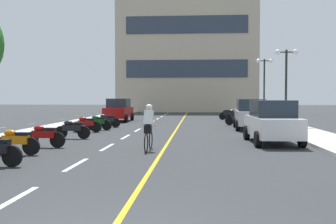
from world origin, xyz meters
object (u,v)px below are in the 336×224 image
Objects in this scene: motorcycle_10 at (236,116)px; parked_car_far at (119,110)px; motorcycle_11 at (229,114)px; cyclist_rider at (149,126)px; motorcycle_5 at (72,129)px; motorcycle_7 at (98,122)px; motorcycle_9 at (237,118)px; motorcycle_4 at (44,135)px; motorcycle_12 at (230,113)px; street_lamp_mid at (286,69)px; motorcycle_8 at (107,120)px; street_lamp_far at (264,75)px; parked_car_mid at (251,114)px; motorcycle_3 at (15,141)px; motorcycle_6 at (86,124)px; parked_car_near at (272,122)px.

parked_car_far is at bearing 178.09° from motorcycle_10.
cyclist_rider reaches higher than motorcycle_11.
motorcycle_5 and motorcycle_7 have the same top height.
motorcycle_10 is at bearing 86.02° from motorcycle_9.
motorcycle_4 and motorcycle_12 have the same top height.
street_lamp_mid reaches higher than motorcycle_11.
motorcycle_9 is (8.50, 2.92, 0.00)m from motorcycle_8.
motorcycle_4 is (-11.81, -20.81, -3.43)m from street_lamp_far.
parked_car_mid is 8.97m from motorcycle_8.
motorcycle_5 is at bearing 86.69° from motorcycle_3.
street_lamp_far is 4.99m from motorcycle_11.
street_lamp_far reaches higher than cyclist_rider.
cyclist_rider is (-7.40, -11.48, -2.81)m from street_lamp_mid.
motorcycle_3 is 1.02× the size of motorcycle_7.
parked_car_far is at bearing 90.77° from motorcycle_6.
parked_car_far is 9.33m from motorcycle_11.
motorcycle_3 is 1.00× the size of motorcycle_10.
motorcycle_12 is at bearing 88.91° from motorcycle_9.
motorcycle_6 and motorcycle_12 have the same top height.
street_lamp_mid is 2.85× the size of motorcycle_10.
motorcycle_8 is at bearing 138.49° from parked_car_near.
motorcycle_10 is at bearing -121.66° from street_lamp_far.
parked_car_far is at bearing 104.72° from cyclist_rider.
street_lamp_mid is 14.16m from motorcycle_5.
parked_car_near is 17.15m from parked_car_far.
motorcycle_10 is at bearing 55.67° from motorcycle_5.
motorcycle_10 is (-2.88, -4.68, -3.43)m from street_lamp_far.
street_lamp_far reaches higher than motorcycle_8.
motorcycle_7 is 1.82m from motorcycle_8.
street_lamp_far is 3.09× the size of motorcycle_7.
parked_car_near is at bearing 23.69° from motorcycle_3.
street_lamp_mid reaches higher than cyclist_rider.
motorcycle_7 is 15.66m from motorcycle_12.
motorcycle_12 is at bearing 174.31° from street_lamp_far.
motorcycle_3 is 1.03× the size of motorcycle_11.
parked_car_far is 13.24m from motorcycle_5.
parked_car_near is at bearing -98.33° from street_lamp_far.
cyclist_rider is (3.96, -10.52, 0.41)m from motorcycle_8.
motorcycle_4 is at bearing -134.20° from parked_car_mid.
parked_car_mid is 1.02× the size of parked_car_far.
parked_car_far is (-9.46, 7.05, 0.00)m from parked_car_mid.
motorcycle_8 is (0.52, -6.50, -0.44)m from parked_car_far.
motorcycle_4 is at bearing -88.33° from motorcycle_6.
motorcycle_6 is (-0.19, 6.59, 0.00)m from motorcycle_4.
street_lamp_far is at bearing 70.30° from cyclist_rider.
motorcycle_3 and motorcycle_12 have the same top height.
motorcycle_6 and motorcycle_10 have the same top height.
parked_car_mid is 6.76m from motorcycle_10.
motorcycle_12 is 0.93× the size of cyclist_rider.
parked_car_mid is 2.41× the size of cyclist_rider.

